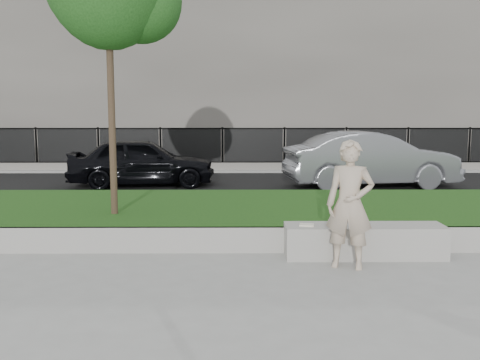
{
  "coord_description": "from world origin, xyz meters",
  "views": [
    {
      "loc": [
        -0.12,
        -6.96,
        2.15
      ],
      "look_at": [
        -0.06,
        1.2,
        1.11
      ],
      "focal_mm": 40.0,
      "sensor_mm": 36.0,
      "label": 1
    }
  ],
  "objects_px": {
    "book": "(307,225)",
    "car_silver": "(371,160)",
    "stone_bench": "(364,241)",
    "car_dark": "(142,162)",
    "man": "(350,205)"
  },
  "relations": [
    {
      "from": "book",
      "to": "car_silver",
      "type": "bearing_deg",
      "value": 78.48
    },
    {
      "from": "stone_bench",
      "to": "car_dark",
      "type": "height_order",
      "value": "car_dark"
    },
    {
      "from": "car_dark",
      "to": "car_silver",
      "type": "relative_size",
      "value": 0.86
    },
    {
      "from": "book",
      "to": "car_dark",
      "type": "xyz_separation_m",
      "value": [
        -3.73,
        7.47,
        0.24
      ]
    },
    {
      "from": "man",
      "to": "book",
      "type": "height_order",
      "value": "man"
    },
    {
      "from": "stone_bench",
      "to": "car_dark",
      "type": "xyz_separation_m",
      "value": [
        -4.6,
        7.43,
        0.5
      ]
    },
    {
      "from": "book",
      "to": "car_dark",
      "type": "bearing_deg",
      "value": 125.89
    },
    {
      "from": "man",
      "to": "car_silver",
      "type": "bearing_deg",
      "value": 92.2
    },
    {
      "from": "car_dark",
      "to": "car_silver",
      "type": "bearing_deg",
      "value": -99.14
    },
    {
      "from": "man",
      "to": "car_dark",
      "type": "distance_m",
      "value": 9.04
    },
    {
      "from": "book",
      "to": "stone_bench",
      "type": "bearing_deg",
      "value": 12.4
    },
    {
      "from": "man",
      "to": "car_silver",
      "type": "distance_m",
      "value": 7.98
    },
    {
      "from": "man",
      "to": "car_dark",
      "type": "relative_size",
      "value": 0.43
    },
    {
      "from": "stone_bench",
      "to": "car_dark",
      "type": "distance_m",
      "value": 8.75
    },
    {
      "from": "man",
      "to": "car_silver",
      "type": "xyz_separation_m",
      "value": [
        2.22,
        7.67,
        -0.06
      ]
    }
  ]
}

